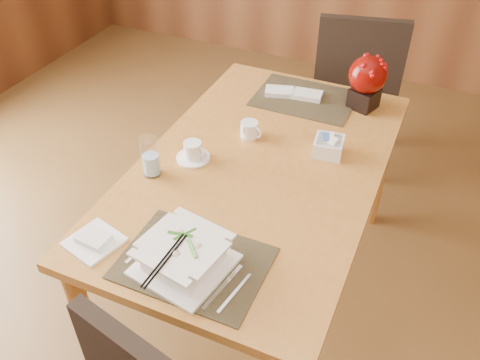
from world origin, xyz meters
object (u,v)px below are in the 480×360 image
at_px(soup_setting, 184,256).
at_px(bread_plate, 94,242).
at_px(creamer_jug, 249,129).
at_px(berry_decor, 367,79).
at_px(far_chair, 354,87).
at_px(water_glass, 150,157).
at_px(dining_table, 259,184).
at_px(sugar_caddy, 328,146).
at_px(coffee_cup, 193,152).

relative_size(soup_setting, bread_plate, 1.94).
relative_size(soup_setting, creamer_jug, 3.20).
height_order(berry_decor, far_chair, far_chair).
xyz_separation_m(water_glass, berry_decor, (0.62, 0.80, 0.06)).
height_order(soup_setting, far_chair, far_chair).
bearing_deg(far_chair, soup_setting, 72.47).
distance_m(water_glass, berry_decor, 1.01).
distance_m(creamer_jug, bread_plate, 0.80).
bearing_deg(bread_plate, far_chair, 74.72).
bearing_deg(berry_decor, dining_table, -114.10).
xyz_separation_m(water_glass, far_chair, (0.48, 1.31, -0.26)).
distance_m(creamer_jug, berry_decor, 0.58).
bearing_deg(far_chair, dining_table, 70.83).
xyz_separation_m(dining_table, creamer_jug, (-0.12, 0.16, 0.13)).
xyz_separation_m(soup_setting, far_chair, (0.15, 1.67, -0.24)).
xyz_separation_m(creamer_jug, sugar_caddy, (0.33, 0.02, -0.00)).
xyz_separation_m(soup_setting, sugar_caddy, (0.24, 0.76, -0.02)).
height_order(dining_table, far_chair, far_chair).
bearing_deg(creamer_jug, far_chair, 94.60).
distance_m(dining_table, water_glass, 0.45).
bearing_deg(bread_plate, berry_decor, 63.24).
distance_m(bread_plate, far_chair, 1.77).
bearing_deg(soup_setting, dining_table, 98.29).
bearing_deg(water_glass, soup_setting, -47.05).
xyz_separation_m(dining_table, coffee_cup, (-0.26, -0.07, 0.13)).
bearing_deg(sugar_caddy, berry_decor, 83.83).
relative_size(dining_table, water_glass, 9.38).
distance_m(dining_table, soup_setting, 0.59).
height_order(soup_setting, bread_plate, soup_setting).
relative_size(water_glass, creamer_jug, 1.69).
relative_size(bread_plate, far_chair, 0.16).
relative_size(dining_table, bread_plate, 9.59).
bearing_deg(sugar_caddy, creamer_jug, -177.31).
distance_m(coffee_cup, bread_plate, 0.54).
distance_m(sugar_caddy, far_chair, 0.95).
distance_m(sugar_caddy, bread_plate, 0.96).
bearing_deg(far_chair, sugar_caddy, 83.12).
bearing_deg(dining_table, coffee_cup, -164.88).
distance_m(water_glass, far_chair, 1.42).
xyz_separation_m(coffee_cup, water_glass, (-0.10, -0.15, 0.05)).
height_order(berry_decor, bread_plate, berry_decor).
bearing_deg(berry_decor, coffee_cup, -128.34).
bearing_deg(coffee_cup, creamer_jug, 58.86).
height_order(dining_table, soup_setting, soup_setting).
xyz_separation_m(water_glass, bread_plate, (0.02, -0.39, -0.07)).
relative_size(sugar_caddy, far_chair, 0.11).
bearing_deg(water_glass, sugar_caddy, 34.54).
distance_m(soup_setting, creamer_jug, 0.75).
bearing_deg(bread_plate, soup_setting, 4.85).
bearing_deg(coffee_cup, dining_table, 15.12).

